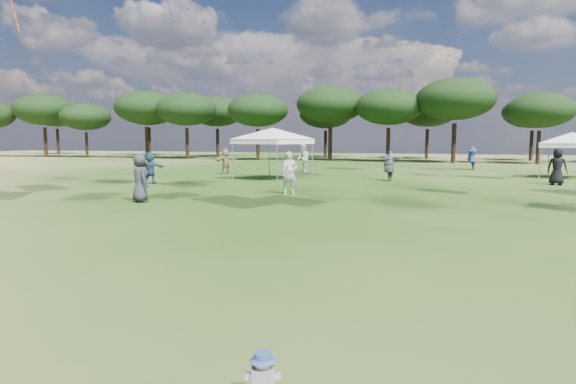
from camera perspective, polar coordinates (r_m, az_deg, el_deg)
name	(u,v)px	position (r m, az deg, el deg)	size (l,w,h in m)	color
tree_line	(444,105)	(49.13, 18.04, 9.81)	(108.78, 17.63, 7.77)	black
tent_left	(273,130)	(25.92, -1.82, 7.33)	(6.13, 6.13, 3.08)	gray
tent_right	(573,134)	(30.97, 30.67, 5.89)	(5.33, 5.33, 2.86)	gray
toddler	(263,381)	(4.32, -2.98, -21.50)	(0.36, 0.39, 0.47)	black
festival_crowd	(414,165)	(25.88, 14.73, 3.13)	(28.95, 23.47, 1.84)	navy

